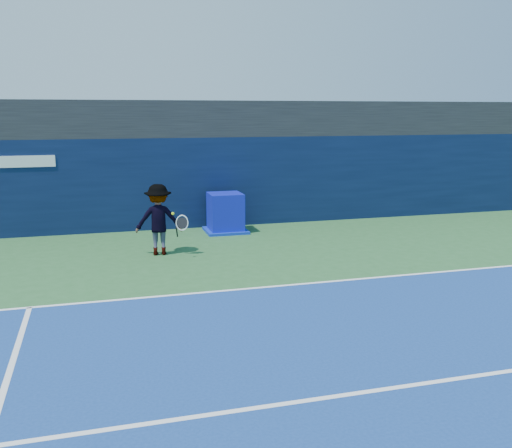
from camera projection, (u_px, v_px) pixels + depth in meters
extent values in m
plane|color=#295C2D|center=(321.00, 338.00, 9.84)|extent=(80.00, 80.00, 0.00)
cube|color=white|center=(269.00, 287.00, 12.67)|extent=(24.00, 0.10, 0.01)
cube|color=white|center=(376.00, 391.00, 7.95)|extent=(24.00, 0.10, 0.01)
cube|color=black|center=(198.00, 119.00, 19.99)|extent=(36.00, 3.00, 1.20)
cube|color=#091535|center=(205.00, 181.00, 19.46)|extent=(36.00, 1.00, 3.00)
cube|color=#0B12A6|center=(225.00, 213.00, 18.42)|extent=(1.06, 1.06, 1.26)
cube|color=#0C26AA|center=(226.00, 230.00, 18.54)|extent=(1.33, 1.33, 0.08)
imported|color=white|center=(159.00, 220.00, 15.43)|extent=(1.33, 0.87, 1.93)
cylinder|color=black|center=(177.00, 232.00, 15.37)|extent=(0.09, 0.17, 0.30)
torus|color=white|center=(182.00, 223.00, 15.31)|extent=(0.35, 0.20, 0.35)
cylinder|color=black|center=(182.00, 223.00, 15.31)|extent=(0.30, 0.15, 0.29)
sphere|color=#B0CF17|center=(173.00, 213.00, 14.71)|extent=(0.08, 0.08, 0.08)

